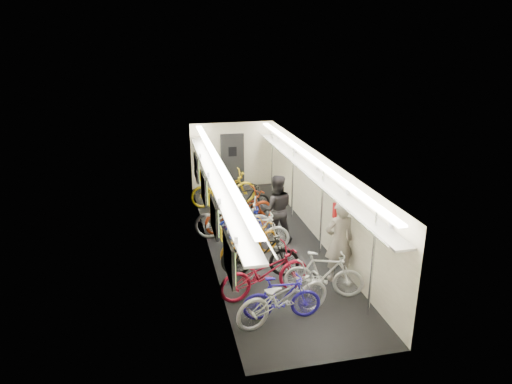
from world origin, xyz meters
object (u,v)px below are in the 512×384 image
passenger_mid (276,209)px  backpack (339,210)px  bicycle_1 (282,298)px  bicycle_0 (283,296)px  passenger_near (339,241)px

passenger_mid → backpack: bearing=141.8°
passenger_mid → backpack: size_ratio=4.94×
bicycle_1 → passenger_mid: (0.83, 3.55, 0.47)m
bicycle_0 → passenger_mid: 3.72m
bicycle_0 → backpack: 3.17m
bicycle_0 → backpack: backpack is taller
bicycle_1 → passenger_near: size_ratio=0.81×
bicycle_1 → passenger_near: bearing=-48.2°
passenger_near → passenger_mid: (-0.84, 2.32, -0.02)m
bicycle_1 → backpack: (2.05, 2.25, 0.81)m
bicycle_1 → bicycle_0: bearing=-163.7°
passenger_near → backpack: (0.38, 1.02, 0.32)m
passenger_mid → passenger_near: bearing=118.3°
bicycle_1 → backpack: bearing=-36.9°
bicycle_0 → passenger_mid: passenger_mid is taller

